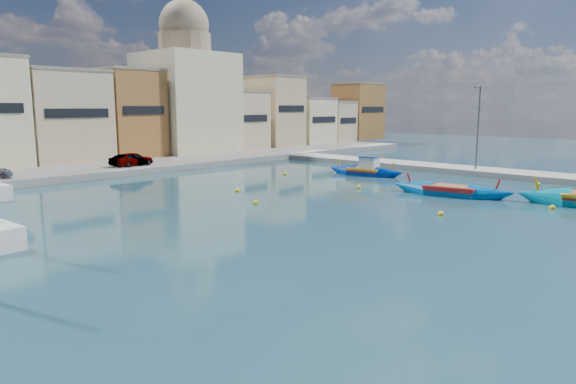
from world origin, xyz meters
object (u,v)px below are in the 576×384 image
luzzu_blue_south (451,192)px  quay_street_lamp (478,127)px  luzzu_blue_cabin (365,172)px  church_block (186,88)px

luzzu_blue_south → quay_street_lamp: bearing=16.2°
luzzu_blue_cabin → luzzu_blue_south: size_ratio=0.88×
church_block → luzzu_blue_cabin: church_block is taller
luzzu_blue_south → luzzu_blue_cabin: bearing=65.3°
church_block → luzzu_blue_cabin: size_ratio=2.48×
church_block → quay_street_lamp: (7.44, -34.00, -4.07)m
church_block → quay_street_lamp: church_block is taller
quay_street_lamp → luzzu_blue_south: (-12.27, -3.56, -4.08)m
quay_street_lamp → luzzu_blue_cabin: quay_street_lamp is taller
church_block → luzzu_blue_south: church_block is taller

